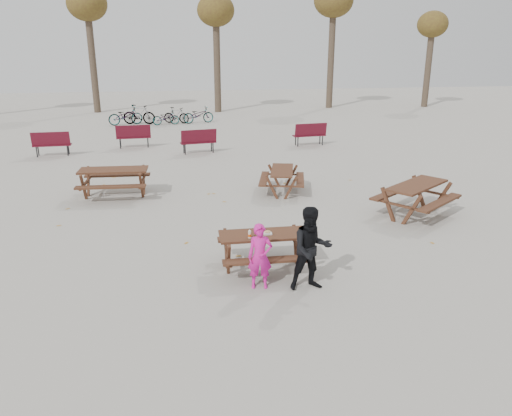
{
  "coord_description": "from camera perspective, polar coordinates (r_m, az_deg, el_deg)",
  "views": [
    {
      "loc": [
        -1.58,
        -9.39,
        4.53
      ],
      "look_at": [
        0.0,
        1.0,
        1.0
      ],
      "focal_mm": 35.0,
      "sensor_mm": 36.0,
      "label": 1
    }
  ],
  "objects": [
    {
      "name": "main_picnic_table",
      "position": [
        10.31,
        0.84,
        -3.93
      ],
      "size": [
        1.8,
        1.45,
        0.78
      ],
      "color": "#341C12",
      "rests_on": "ground"
    },
    {
      "name": "picnic_table_east",
      "position": [
        14.2,
        17.78,
        0.91
      ],
      "size": [
        2.63,
        2.55,
        0.88
      ],
      "primitive_type": null,
      "rotation": [
        0.0,
        0.0,
        0.64
      ],
      "color": "#341C12",
      "rests_on": "ground"
    },
    {
      "name": "adult",
      "position": [
        9.45,
        6.36,
        -4.67
      ],
      "size": [
        0.83,
        0.66,
        1.64
      ],
      "primitive_type": "imported",
      "rotation": [
        0.0,
        0.0,
        0.05
      ],
      "color": "black",
      "rests_on": "ground"
    },
    {
      "name": "child",
      "position": [
        9.51,
        0.47,
        -5.56
      ],
      "size": [
        0.5,
        0.36,
        1.29
      ],
      "primitive_type": "imported",
      "rotation": [
        0.0,
        0.0,
        -0.11
      ],
      "color": "#D71A91",
      "rests_on": "ground"
    },
    {
      "name": "picnic_table_far",
      "position": [
        15.65,
        2.99,
        3.1
      ],
      "size": [
        1.72,
        1.97,
        0.73
      ],
      "primitive_type": null,
      "rotation": [
        0.0,
        0.0,
        1.34
      ],
      "color": "#341C12",
      "rests_on": "ground"
    },
    {
      "name": "food_tray",
      "position": [
        10.2,
        1.32,
        -2.94
      ],
      "size": [
        0.18,
        0.11,
        0.03
      ],
      "primitive_type": "cube",
      "color": "silver",
      "rests_on": "main_picnic_table"
    },
    {
      "name": "bread_roll",
      "position": [
        10.19,
        1.32,
        -2.72
      ],
      "size": [
        0.14,
        0.06,
        0.05
      ],
      "primitive_type": "ellipsoid",
      "color": "tan",
      "rests_on": "food_tray"
    },
    {
      "name": "bicycle_row",
      "position": [
        29.51,
        -11.21,
        10.33
      ],
      "size": [
        6.06,
        1.36,
        1.1
      ],
      "color": "black",
      "rests_on": "ground"
    },
    {
      "name": "ground",
      "position": [
        10.55,
        0.82,
        -6.87
      ],
      "size": [
        80.0,
        80.0,
        0.0
      ],
      "primitive_type": "plane",
      "color": "gray",
      "rests_on": "ground"
    },
    {
      "name": "picnic_table_north",
      "position": [
        15.75,
        -15.88,
        2.77
      ],
      "size": [
        2.08,
        1.71,
        0.87
      ],
      "primitive_type": null,
      "rotation": [
        0.0,
        0.0,
        -0.04
      ],
      "color": "#341C12",
      "rests_on": "ground"
    },
    {
      "name": "soda_bottle",
      "position": [
        10.0,
        -0.72,
        -3.06
      ],
      "size": [
        0.07,
        0.07,
        0.17
      ],
      "color": "silver",
      "rests_on": "main_picnic_table"
    },
    {
      "name": "park_bench_row",
      "position": [
        22.1,
        -9.13,
        7.86
      ],
      "size": [
        12.65,
        2.26,
        1.03
      ],
      "color": "maroon",
      "rests_on": "ground"
    },
    {
      "name": "tree_row",
      "position": [
        34.68,
        -4.88,
        21.24
      ],
      "size": [
        32.17,
        3.52,
        8.26
      ],
      "color": "#382B21",
      "rests_on": "ground"
    },
    {
      "name": "fallen_leaves",
      "position": [
        12.9,
        1.19,
        -2.0
      ],
      "size": [
        11.0,
        11.0,
        0.01
      ],
      "primitive_type": null,
      "color": "#AF792A",
      "rests_on": "ground"
    }
  ]
}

